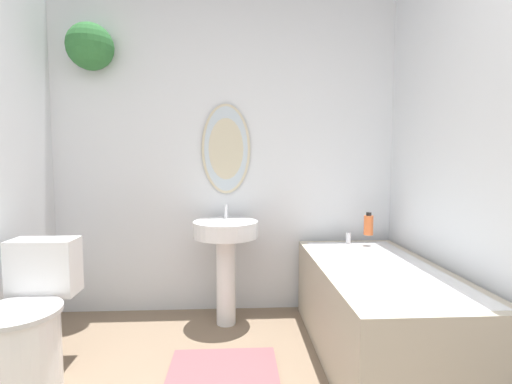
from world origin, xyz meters
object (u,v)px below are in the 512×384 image
object	(u,v)px
toilet	(25,329)
shampoo_bottle	(369,225)
bathtub	(378,309)
pedestal_sink	(225,247)

from	to	relation	value
toilet	shampoo_bottle	size ratio (longest dim) A/B	4.36
bathtub	shampoo_bottle	size ratio (longest dim) A/B	8.63
toilet	pedestal_sink	world-z (taller)	pedestal_sink
shampoo_bottle	bathtub	bearing A→B (deg)	-102.96
pedestal_sink	bathtub	world-z (taller)	pedestal_sink
pedestal_sink	shampoo_bottle	bearing A→B (deg)	1.97
pedestal_sink	shampoo_bottle	distance (m)	1.05
pedestal_sink	toilet	bearing A→B (deg)	-146.50
bathtub	shampoo_bottle	xyz separation A→B (m)	(0.12, 0.53, 0.41)
toilet	bathtub	xyz separation A→B (m)	(1.92, 0.17, -0.01)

